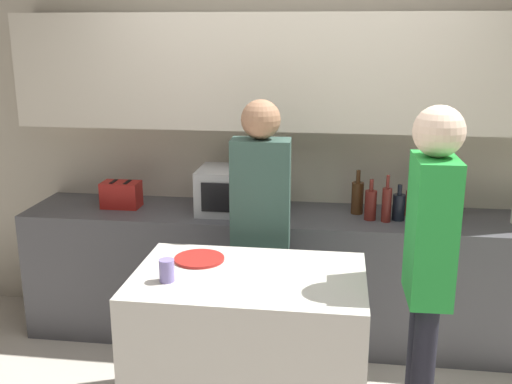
% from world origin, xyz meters
% --- Properties ---
extents(back_wall, '(6.40, 0.40, 2.70)m').
position_xyz_m(back_wall, '(0.00, 1.66, 1.54)').
color(back_wall, beige).
rests_on(back_wall, ground_plane).
extents(back_counter, '(3.60, 0.62, 0.90)m').
position_xyz_m(back_counter, '(0.00, 1.39, 0.45)').
color(back_counter, '#4C4C51').
rests_on(back_counter, ground_plane).
extents(kitchen_island, '(1.14, 0.74, 0.94)m').
position_xyz_m(kitchen_island, '(-0.10, 0.24, 0.47)').
color(kitchen_island, beige).
rests_on(kitchen_island, ground_plane).
extents(microwave, '(0.52, 0.39, 0.30)m').
position_xyz_m(microwave, '(-0.35, 1.39, 1.05)').
color(microwave, '#B7BABC').
rests_on(microwave, back_counter).
extents(toaster, '(0.26, 0.16, 0.18)m').
position_xyz_m(toaster, '(-1.17, 1.39, 0.99)').
color(toaster, '#B21E19').
rests_on(toaster, back_counter).
extents(bottle_0, '(0.08, 0.08, 0.30)m').
position_xyz_m(bottle_0, '(0.45, 1.46, 1.01)').
color(bottle_0, '#472814').
rests_on(bottle_0, back_counter).
extents(bottle_1, '(0.08, 0.08, 0.27)m').
position_xyz_m(bottle_1, '(0.53, 1.33, 1.00)').
color(bottle_1, maroon).
rests_on(bottle_1, back_counter).
extents(bottle_2, '(0.06, 0.06, 0.31)m').
position_xyz_m(bottle_2, '(0.63, 1.31, 1.01)').
color(bottle_2, maroon).
rests_on(bottle_2, back_counter).
extents(bottle_3, '(0.08, 0.08, 0.24)m').
position_xyz_m(bottle_3, '(0.71, 1.35, 0.99)').
color(bottle_3, black).
rests_on(bottle_3, back_counter).
extents(bottle_4, '(0.08, 0.08, 0.23)m').
position_xyz_m(bottle_4, '(0.81, 1.46, 0.99)').
color(bottle_4, maroon).
rests_on(bottle_4, back_counter).
extents(bottle_5, '(0.08, 0.08, 0.31)m').
position_xyz_m(bottle_5, '(0.89, 1.38, 1.01)').
color(bottle_5, black).
rests_on(bottle_5, back_counter).
extents(bottle_6, '(0.07, 0.07, 0.25)m').
position_xyz_m(bottle_6, '(0.99, 1.30, 0.99)').
color(bottle_6, '#194723').
rests_on(bottle_6, back_counter).
extents(bottle_7, '(0.06, 0.06, 0.24)m').
position_xyz_m(bottle_7, '(1.08, 1.50, 0.99)').
color(bottle_7, maroon).
rests_on(bottle_7, back_counter).
extents(plate_on_island, '(0.26, 0.26, 0.01)m').
position_xyz_m(plate_on_island, '(-0.38, 0.38, 0.94)').
color(plate_on_island, red).
rests_on(plate_on_island, kitchen_island).
extents(cup_0, '(0.07, 0.07, 0.11)m').
position_xyz_m(cup_0, '(-0.47, 0.10, 0.99)').
color(cup_0, '#8575BF').
rests_on(cup_0, kitchen_island).
extents(person_left, '(0.35, 0.23, 1.72)m').
position_xyz_m(person_left, '(-0.13, 0.87, 1.03)').
color(person_left, black).
rests_on(person_left, ground_plane).
extents(person_center, '(0.23, 0.34, 1.77)m').
position_xyz_m(person_center, '(0.75, 0.25, 1.07)').
color(person_center, black).
rests_on(person_center, ground_plane).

